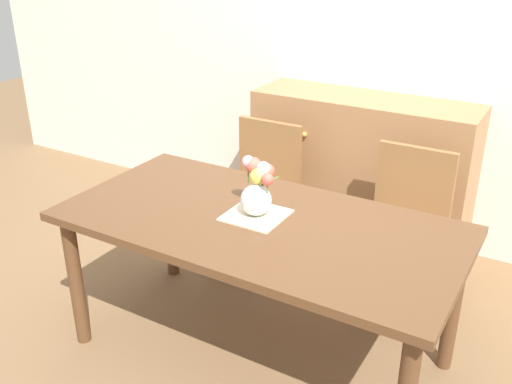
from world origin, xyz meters
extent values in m
plane|color=brown|center=(0.00, 0.00, 0.00)|extent=(12.00, 12.00, 0.00)
cube|color=silver|center=(0.00, 1.60, 1.40)|extent=(7.00, 0.10, 2.80)
cube|color=brown|center=(0.00, 0.00, 0.73)|extent=(1.82, 0.91, 0.04)
cylinder|color=brown|center=(-0.83, -0.37, 0.35)|extent=(0.07, 0.07, 0.71)
cylinder|color=brown|center=(-0.83, 0.37, 0.35)|extent=(0.07, 0.07, 0.71)
cylinder|color=brown|center=(0.83, 0.37, 0.35)|extent=(0.07, 0.07, 0.71)
cube|color=olive|center=(-0.45, 0.71, 0.46)|extent=(0.42, 0.42, 0.04)
cylinder|color=olive|center=(-0.27, 0.53, 0.22)|extent=(0.04, 0.04, 0.44)
cylinder|color=olive|center=(-0.63, 0.53, 0.22)|extent=(0.04, 0.04, 0.44)
cylinder|color=olive|center=(-0.27, 0.89, 0.22)|extent=(0.04, 0.04, 0.44)
cylinder|color=olive|center=(-0.63, 0.89, 0.22)|extent=(0.04, 0.04, 0.44)
cube|color=olive|center=(-0.45, 0.91, 0.69)|extent=(0.42, 0.04, 0.42)
cube|color=olive|center=(0.45, 0.71, 0.46)|extent=(0.42, 0.42, 0.04)
cylinder|color=olive|center=(0.63, 0.53, 0.22)|extent=(0.04, 0.04, 0.44)
cylinder|color=olive|center=(0.27, 0.53, 0.22)|extent=(0.04, 0.04, 0.44)
cylinder|color=olive|center=(0.63, 0.89, 0.22)|extent=(0.04, 0.04, 0.44)
cylinder|color=olive|center=(0.27, 0.89, 0.22)|extent=(0.04, 0.04, 0.44)
cube|color=olive|center=(0.45, 0.91, 0.69)|extent=(0.42, 0.04, 0.42)
cube|color=#9E7047|center=(-0.01, 1.33, 0.50)|extent=(1.40, 0.44, 1.00)
sphere|color=#B7933D|center=(-0.31, 1.10, 0.78)|extent=(0.04, 0.04, 0.04)
sphere|color=#B7933D|center=(0.29, 1.10, 0.78)|extent=(0.04, 0.04, 0.04)
sphere|color=#B7933D|center=(-0.31, 1.10, 0.38)|extent=(0.04, 0.04, 0.04)
sphere|color=#B7933D|center=(0.29, 1.10, 0.38)|extent=(0.04, 0.04, 0.04)
cube|color=beige|center=(-0.03, 0.03, 0.75)|extent=(0.26, 0.26, 0.01)
sphere|color=silver|center=(-0.03, 0.03, 0.83)|extent=(0.14, 0.14, 0.14)
sphere|color=#EFD14C|center=(-0.03, 0.05, 0.93)|extent=(0.07, 0.07, 0.07)
cylinder|color=#478438|center=(-0.03, 0.05, 0.91)|extent=(0.01, 0.01, 0.05)
sphere|color=#E55B4C|center=(0.03, 0.02, 0.95)|extent=(0.06, 0.06, 0.06)
cylinder|color=#478438|center=(0.03, 0.02, 0.91)|extent=(0.01, 0.01, 0.07)
sphere|color=white|center=(-0.02, 0.07, 0.97)|extent=(0.06, 0.06, 0.06)
cylinder|color=#478438|center=(-0.02, 0.07, 0.93)|extent=(0.01, 0.01, 0.09)
sphere|color=#E55B4C|center=(-0.08, 0.09, 0.97)|extent=(0.07, 0.07, 0.07)
cylinder|color=#478438|center=(-0.08, 0.09, 0.92)|extent=(0.01, 0.01, 0.09)
sphere|color=#E55B4C|center=(-0.06, 0.09, 0.92)|extent=(0.07, 0.07, 0.07)
cylinder|color=#478438|center=(-0.06, 0.09, 0.90)|extent=(0.01, 0.01, 0.05)
sphere|color=#E55B4C|center=(-0.02, 0.11, 0.94)|extent=(0.07, 0.07, 0.07)
cylinder|color=#478438|center=(-0.02, 0.11, 0.91)|extent=(0.01, 0.01, 0.07)
sphere|color=#EA9EBC|center=(-0.10, 0.08, 0.98)|extent=(0.06, 0.06, 0.06)
cylinder|color=#478438|center=(-0.10, 0.08, 0.93)|extent=(0.01, 0.01, 0.10)
sphere|color=white|center=(-0.02, 0.06, 0.93)|extent=(0.06, 0.06, 0.06)
cylinder|color=#478438|center=(-0.02, 0.06, 0.91)|extent=(0.01, 0.01, 0.05)
ellipsoid|color=#478438|center=(-0.07, 0.10, 0.91)|extent=(0.06, 0.07, 0.02)
ellipsoid|color=#478438|center=(0.02, 0.09, 0.92)|extent=(0.06, 0.07, 0.03)
camera|label=1|loc=(1.16, -2.00, 1.94)|focal=40.49mm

